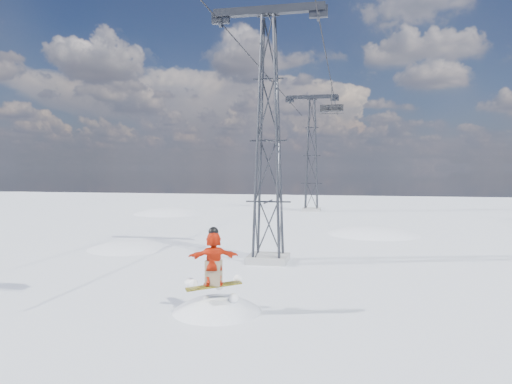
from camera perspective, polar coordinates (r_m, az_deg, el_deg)
ground at (r=13.69m, az=-7.87°, el=-15.18°), size 120.00×120.00×0.00m
snow_terrain at (r=37.38m, az=-3.71°, el=-18.76°), size 39.00×37.00×22.00m
lift_tower_near at (r=20.61m, az=1.55°, el=6.34°), size 5.20×1.80×11.43m
lift_tower_far at (r=45.42m, az=6.97°, el=4.49°), size 5.20×1.80×11.43m
haul_cables at (r=32.64m, az=5.14°, el=14.63°), size 4.46×51.00×0.06m
snowboarder_jump at (r=14.67m, az=-4.90°, el=-20.76°), size 4.40×4.40×6.52m
lift_chair_mid at (r=37.34m, az=9.43°, el=10.26°), size 1.86×0.53×2.30m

